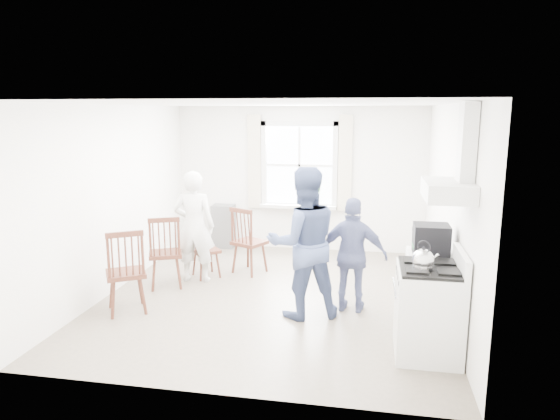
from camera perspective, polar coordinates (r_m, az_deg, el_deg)
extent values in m
cube|color=#7B6E5E|center=(7.00, -0.80, -9.84)|extent=(4.62, 5.12, 0.02)
cube|color=white|center=(9.10, 2.25, 3.59)|extent=(4.62, 0.04, 2.64)
cube|color=white|center=(4.26, -7.43, -5.26)|extent=(4.62, 0.04, 2.64)
cube|color=white|center=(7.42, -18.31, 1.30)|extent=(0.04, 5.12, 2.64)
cube|color=white|center=(6.59, 18.91, 0.09)|extent=(0.04, 5.12, 2.64)
cube|color=white|center=(6.53, -0.86, 12.15)|extent=(4.62, 5.12, 0.02)
cube|color=white|center=(9.03, 2.23, 5.13)|extent=(1.20, 0.02, 1.40)
cube|color=silver|center=(8.95, 2.24, 9.86)|extent=(1.38, 0.09, 0.09)
cube|color=silver|center=(9.11, 2.17, 0.45)|extent=(1.38, 0.09, 0.09)
cube|color=silver|center=(9.12, -1.83, 5.19)|extent=(0.09, 0.09, 1.58)
cube|color=silver|center=(8.93, 6.32, 5.01)|extent=(0.09, 0.09, 1.58)
cube|color=silver|center=(9.03, 2.10, 0.45)|extent=(1.38, 0.24, 0.06)
cube|color=beige|center=(9.13, -2.93, 5.51)|extent=(0.24, 0.05, 1.70)
cube|color=beige|center=(8.90, 7.44, 5.28)|extent=(0.24, 0.05, 1.70)
cube|color=silver|center=(5.17, 18.61, 2.15)|extent=(0.45, 0.76, 0.18)
cube|color=silver|center=(5.14, 20.60, 7.25)|extent=(0.14, 0.30, 0.76)
cube|color=slate|center=(9.37, -6.47, -1.84)|extent=(0.40, 0.30, 0.80)
cube|color=white|center=(5.49, 16.56, -11.11)|extent=(0.65, 0.76, 0.92)
cube|color=black|center=(5.33, 16.85, -6.38)|extent=(0.61, 0.72, 0.03)
cube|color=white|center=(5.35, 20.05, -5.57)|extent=(0.06, 0.76, 0.20)
cylinder|color=silver|center=(5.37, 13.01, -8.67)|extent=(0.02, 0.61, 0.02)
sphere|color=silver|center=(5.17, 16.03, -5.46)|extent=(0.22, 0.22, 0.22)
cylinder|color=silver|center=(5.19, 15.99, -6.14)|extent=(0.19, 0.19, 0.04)
torus|color=black|center=(5.14, 16.11, -4.07)|extent=(0.13, 0.07, 0.14)
cube|color=silver|center=(6.15, 16.58, -8.76)|extent=(0.50, 0.55, 0.90)
cube|color=black|center=(5.93, 16.84, -4.04)|extent=(0.39, 0.35, 0.19)
cube|color=black|center=(5.88, 16.94, -2.39)|extent=(0.39, 0.35, 0.16)
cube|color=#A87851|center=(5.91, 17.15, -4.08)|extent=(0.34, 0.28, 0.19)
cube|color=#462116|center=(7.40, -12.97, -4.91)|extent=(0.59, 0.58, 0.05)
cube|color=#462116|center=(7.13, -13.06, -3.08)|extent=(0.42, 0.23, 0.58)
cylinder|color=#462116|center=(7.47, -12.88, -6.78)|extent=(0.04, 0.04, 0.46)
cube|color=#462116|center=(7.84, -3.51, -3.73)|extent=(0.60, 0.59, 0.05)
cube|color=#462116|center=(7.63, -4.48, -1.92)|extent=(0.41, 0.25, 0.58)
cylinder|color=#462116|center=(7.91, -3.49, -5.50)|extent=(0.04, 0.04, 0.46)
cube|color=#462116|center=(6.61, -17.21, -6.96)|extent=(0.63, 0.62, 0.06)
cube|color=#462116|center=(6.33, -17.22, -4.92)|extent=(0.41, 0.29, 0.60)
cylinder|color=#462116|center=(6.69, -17.08, -9.08)|extent=(0.04, 0.04, 0.48)
imported|color=white|center=(7.48, -9.78, -1.88)|extent=(0.67, 0.67, 1.66)
imported|color=#44537F|center=(6.08, 2.71, -3.79)|extent=(1.17, 1.17, 1.86)
imported|color=navy|center=(6.34, 8.34, -5.14)|extent=(0.93, 0.93, 1.46)
imported|color=#357935|center=(8.94, 4.08, 1.62)|extent=(0.24, 0.24, 0.34)
cube|color=#462116|center=(7.73, -8.48, -4.60)|extent=(0.53, 0.53, 0.05)
cube|color=#462116|center=(7.62, -9.69, -2.95)|extent=(0.28, 0.32, 0.50)
cylinder|color=#462116|center=(7.79, -8.43, -6.13)|extent=(0.03, 0.03, 0.40)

